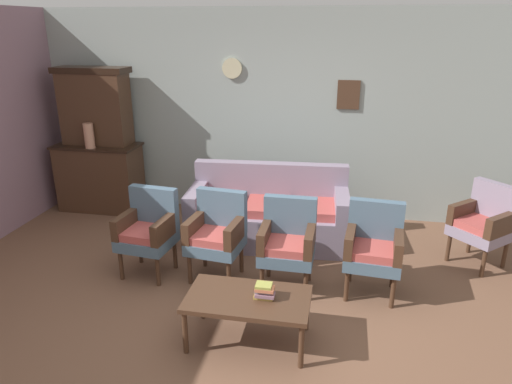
% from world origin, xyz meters
% --- Properties ---
extents(ground_plane, '(7.68, 7.68, 0.00)m').
position_xyz_m(ground_plane, '(0.00, 0.00, 0.00)').
color(ground_plane, brown).
extents(wall_back_with_decor, '(6.40, 0.09, 2.70)m').
position_xyz_m(wall_back_with_decor, '(0.00, 2.63, 1.35)').
color(wall_back_with_decor, '#939E99').
rests_on(wall_back_with_decor, ground).
extents(side_cabinet, '(1.16, 0.55, 0.93)m').
position_xyz_m(side_cabinet, '(-2.45, 2.25, 0.47)').
color(side_cabinet, '#472D1E').
rests_on(side_cabinet, ground).
extents(cabinet_upper_hutch, '(0.99, 0.38, 1.03)m').
position_xyz_m(cabinet_upper_hutch, '(-2.45, 2.33, 1.45)').
color(cabinet_upper_hutch, '#472D1E').
rests_on(cabinet_upper_hutch, side_cabinet).
extents(vase_on_cabinet, '(0.13, 0.13, 0.33)m').
position_xyz_m(vase_on_cabinet, '(-2.44, 2.07, 1.10)').
color(vase_on_cabinet, tan).
rests_on(vase_on_cabinet, side_cabinet).
extents(floral_couch, '(1.92, 0.92, 0.90)m').
position_xyz_m(floral_couch, '(0.04, 1.65, 0.33)').
color(floral_couch, gray).
rests_on(floral_couch, ground).
extents(armchair_row_middle, '(0.57, 0.54, 0.90)m').
position_xyz_m(armchair_row_middle, '(-1.06, 0.66, 0.50)').
color(armchair_row_middle, slate).
rests_on(armchair_row_middle, ground).
extents(armchair_by_doorway, '(0.57, 0.55, 0.90)m').
position_xyz_m(armchair_by_doorway, '(-0.34, 0.71, 0.50)').
color(armchair_by_doorway, slate).
rests_on(armchair_by_doorway, ground).
extents(armchair_near_couch_end, '(0.53, 0.50, 0.90)m').
position_xyz_m(armchair_near_couch_end, '(0.40, 0.64, 0.50)').
color(armchair_near_couch_end, slate).
rests_on(armchair_near_couch_end, ground).
extents(armchair_near_cabinet, '(0.56, 0.53, 0.90)m').
position_xyz_m(armchair_near_cabinet, '(1.22, 0.69, 0.50)').
color(armchair_near_cabinet, slate).
rests_on(armchair_near_cabinet, ground).
extents(wingback_chair_by_fireplace, '(0.71, 0.71, 0.90)m').
position_xyz_m(wingback_chair_by_fireplace, '(2.41, 1.50, 0.50)').
color(wingback_chair_by_fireplace, gray).
rests_on(wingback_chair_by_fireplace, ground).
extents(coffee_table, '(1.00, 0.56, 0.42)m').
position_xyz_m(coffee_table, '(0.19, -0.28, 0.38)').
color(coffee_table, '#472D1E').
rests_on(coffee_table, ground).
extents(book_stack_on_table, '(0.17, 0.12, 0.12)m').
position_xyz_m(book_stack_on_table, '(0.32, -0.27, 0.48)').
color(book_stack_on_table, '#B99A43').
rests_on(book_stack_on_table, coffee_table).
extents(floor_vase_by_wall, '(0.20, 0.20, 0.57)m').
position_xyz_m(floor_vase_by_wall, '(2.85, 2.15, 0.28)').
color(floor_vase_by_wall, '#7C6A60').
rests_on(floor_vase_by_wall, ground).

